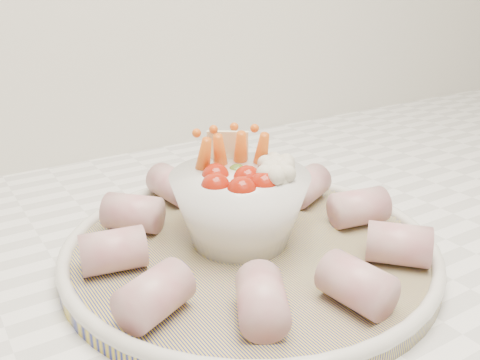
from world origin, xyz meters
TOP-DOWN VIEW (x-y plane):
  - serving_platter at (0.04, 1.40)m, footprint 0.34×0.34m
  - veggie_bowl at (0.04, 1.41)m, footprint 0.13×0.13m
  - cured_meat_rolls at (0.04, 1.40)m, footprint 0.29×0.31m

SIDE VIEW (x-z plane):
  - serving_platter at x=0.04m, z-range 0.92..0.94m
  - cured_meat_rolls at x=0.04m, z-range 0.94..0.97m
  - veggie_bowl at x=0.04m, z-range 0.92..1.02m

